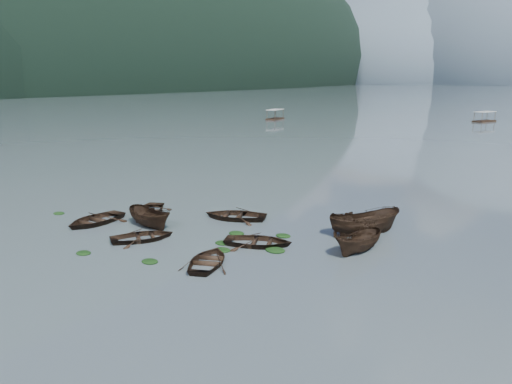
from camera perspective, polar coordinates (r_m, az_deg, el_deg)
The scene contains 21 objects.
ground_plane at distance 28.40m, azimuth -13.76°, elevation -8.50°, with size 2400.00×2400.00×0.00m, color #49555B.
haze_mtn_a at distance 959.35m, azimuth 17.25°, elevation 11.85°, with size 520.00×520.00×280.00m, color #475666.
rowboat_0 at distance 37.57m, azimuth -17.89°, elevation -3.43°, with size 3.26×4.57×0.95m, color black.
rowboat_1 at distance 33.02m, azimuth -12.84°, elevation -5.37°, with size 2.87×4.01×0.83m, color black.
rowboat_2 at distance 35.64m, azimuth -11.97°, elevation -3.96°, with size 1.61×4.28×1.65m, color black.
rowboat_3 at distance 28.36m, azimuth -5.44°, elevation -8.20°, with size 2.83×3.96×0.82m, color black.
rowboat_4 at distance 31.22m, azimuth 0.25°, elevation -6.11°, with size 3.03×4.24×0.88m, color black.
rowboat_5 at distance 30.61m, azimuth 11.61°, elevation -6.79°, with size 1.50×3.99×1.54m, color black.
rowboat_6 at distance 39.10m, azimuth -12.38°, elevation -2.46°, with size 3.12×4.37×0.91m, color black.
rowboat_7 at distance 36.94m, azimuth -2.37°, elevation -3.07°, with size 3.28×4.59×0.95m, color black.
rowboat_8 at distance 34.00m, azimuth 12.21°, elevation -4.80°, with size 1.89×5.03×1.94m, color black.
weed_clump_0 at distance 31.51m, azimuth -19.12°, elevation -6.68°, with size 0.95×0.78×0.21m, color black.
weed_clump_1 at distance 29.11m, azimuth -12.04°, elevation -7.87°, with size 1.02×0.81×0.22m, color black.
weed_clump_2 at distance 30.35m, azimuth -3.86°, elevation -6.72°, with size 1.04×0.83×0.22m, color black.
weed_clump_3 at distance 31.59m, azimuth -3.86°, elevation -5.91°, with size 0.96×0.81×0.21m, color black.
weed_clump_4 at distance 30.22m, azimuth 2.20°, elevation -6.78°, with size 1.27×1.01×0.26m, color black.
weed_clump_5 at distance 41.09m, azimuth -21.60°, elevation -2.34°, with size 0.92×0.75×0.20m, color black.
weed_clump_6 at distance 33.40m, azimuth -2.25°, elevation -4.83°, with size 1.09×0.91×0.23m, color black.
weed_clump_7 at distance 32.93m, azimuth 3.12°, elevation -5.10°, with size 1.03×0.82×0.22m, color black.
pontoon_left at distance 123.51m, azimuth 2.20°, elevation 8.27°, with size 2.59×6.21×2.38m, color black, non-canonical shape.
pontoon_centre at distance 128.69m, azimuth 24.61°, elevation 7.30°, with size 2.50×5.99×2.30m, color black, non-canonical shape.
Camera 1 is at (19.82, -17.57, 10.24)m, focal length 35.00 mm.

